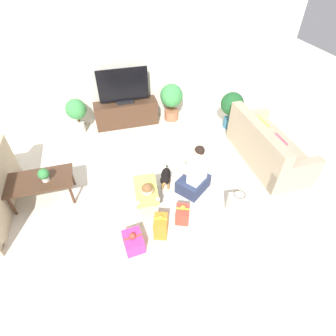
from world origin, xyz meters
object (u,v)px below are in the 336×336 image
(tv, at_px, (123,88))
(gift_box_c, at_px, (133,241))
(gift_box_b, at_px, (182,214))
(coffee_table, at_px, (40,182))
(gift_bag_a, at_px, (237,204))
(gift_box_a, at_px, (161,226))
(person_sitting, at_px, (195,175))
(person_kneeling, at_px, (145,191))
(dog, at_px, (166,177))
(tv_console, at_px, (126,113))
(tabletop_plant, at_px, (44,175))
(potted_plant_back_right, at_px, (171,99))
(sofa_right, at_px, (266,147))
(potted_plant_back_left, at_px, (77,112))
(potted_plant_corner_right, at_px, (232,106))

(tv, height_order, gift_box_c, tv)
(tv, height_order, gift_box_b, tv)
(coffee_table, height_order, gift_box_c, coffee_table)
(tv, height_order, gift_bag_a, tv)
(gift_box_a, bearing_deg, person_sitting, 42.90)
(person_kneeling, distance_m, dog, 0.51)
(coffee_table, relative_size, tv, 0.95)
(tv_console, height_order, gift_box_c, tv_console)
(tabletop_plant, bearing_deg, potted_plant_back_right, 36.68)
(tv, distance_m, person_kneeling, 2.56)
(sofa_right, xyz_separation_m, person_sitting, (-1.56, -0.41, 0.04))
(potted_plant_back_left, distance_m, gift_box_b, 3.25)
(gift_box_b, bearing_deg, coffee_table, 153.51)
(coffee_table, bearing_deg, person_kneeling, -20.05)
(gift_box_a, distance_m, tabletop_plant, 1.96)
(person_kneeling, height_order, gift_box_a, person_kneeling)
(tv, distance_m, gift_bag_a, 3.35)
(sofa_right, xyz_separation_m, gift_box_b, (-1.96, -0.97, -0.16))
(tv, bearing_deg, gift_box_a, -89.61)
(potted_plant_back_right, bearing_deg, dog, -108.26)
(tv_console, distance_m, dog, 2.22)
(gift_box_b, bearing_deg, person_sitting, 55.41)
(gift_box_b, bearing_deg, potted_plant_corner_right, 50.89)
(potted_plant_back_right, bearing_deg, person_sitting, -96.15)
(potted_plant_back_left, height_order, tabletop_plant, potted_plant_back_left)
(potted_plant_corner_right, xyz_separation_m, dog, (-1.88, -1.48, -0.28))
(potted_plant_corner_right, distance_m, tabletop_plant, 3.95)
(potted_plant_corner_right, xyz_separation_m, person_sitting, (-1.42, -1.66, -0.19))
(potted_plant_corner_right, distance_m, person_kneeling, 2.90)
(coffee_table, xyz_separation_m, potted_plant_back_right, (2.69, 1.87, 0.14))
(gift_box_c, bearing_deg, person_sitting, 34.76)
(tabletop_plant, bearing_deg, tv_console, 52.02)
(potted_plant_corner_right, bearing_deg, tv_console, 162.07)
(tv, xyz_separation_m, potted_plant_corner_right, (2.21, -0.71, -0.36))
(coffee_table, bearing_deg, gift_box_b, -26.49)
(coffee_table, xyz_separation_m, dog, (1.98, -0.27, -0.14))
(gift_box_c, bearing_deg, dog, 53.96)
(sofa_right, bearing_deg, gift_box_b, 116.47)
(tv, xyz_separation_m, person_sitting, (0.79, -2.37, -0.56))
(potted_plant_back_left, xyz_separation_m, gift_box_c, (0.64, -3.15, -0.39))
(tv_console, xyz_separation_m, potted_plant_back_left, (-1.04, -0.05, 0.23))
(gift_box_b, height_order, gift_box_c, gift_box_b)
(potted_plant_back_left, bearing_deg, potted_plant_back_right, 0.00)
(coffee_table, xyz_separation_m, gift_box_b, (2.05, -1.02, -0.25))
(gift_box_a, bearing_deg, gift_bag_a, 2.51)
(tv_console, bearing_deg, dog, -81.39)
(tv, height_order, potted_plant_corner_right, tv)
(gift_box_b, bearing_deg, gift_box_a, -158.84)
(dog, xyz_separation_m, tabletop_plant, (-1.87, 0.22, 0.31))
(person_sitting, bearing_deg, person_kneeling, -29.15)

